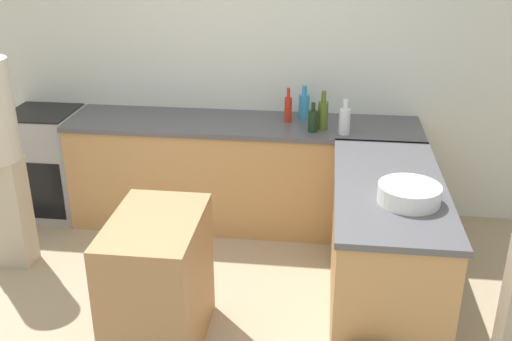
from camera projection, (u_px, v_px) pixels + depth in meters
The scene contains 11 objects.
wall_back at pixel (248, 58), 5.01m from camera, with size 8.00×0.06×2.70m.
counter_back at pixel (243, 173), 5.04m from camera, with size 2.87×0.67×0.91m.
counter_peninsula at pixel (384, 247), 3.92m from camera, with size 0.69×1.57×0.91m.
range_oven at pixel (48, 162), 5.25m from camera, with size 0.59×0.61×0.92m.
island_table at pixel (158, 283), 3.58m from camera, with size 0.52×0.79×0.85m.
mixing_bowl at pixel (409, 194), 3.48m from camera, with size 0.37×0.37×0.11m.
hot_sauce_bottle at pixel (288, 109), 4.81m from camera, with size 0.06×0.06×0.28m.
dish_soap_bottle at pixel (304, 106), 4.90m from camera, with size 0.09×0.09×0.28m.
olive_oil_bottle at pixel (323, 114), 4.64m from camera, with size 0.08×0.08×0.31m.
vinegar_bottle_clear at pixel (345, 120), 4.55m from camera, with size 0.09×0.09×0.27m.
wine_bottle_dark at pixel (313, 120), 4.61m from camera, with size 0.07×0.07×0.23m.
Camera 1 is at (0.67, -2.85, 2.45)m, focal length 42.00 mm.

